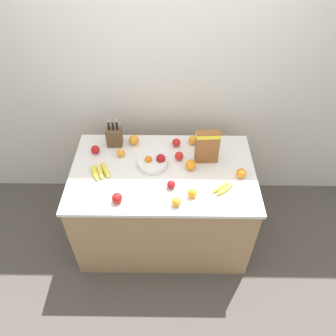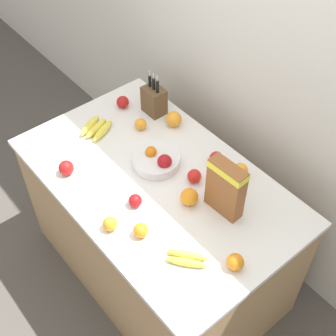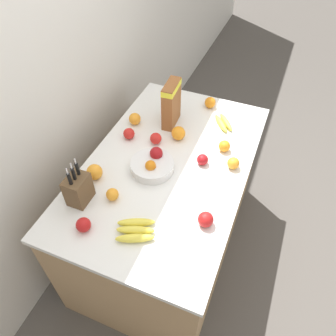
# 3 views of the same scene
# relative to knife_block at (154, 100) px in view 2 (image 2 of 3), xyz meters

# --- Properties ---
(ground_plane) EXTENTS (14.00, 14.00, 0.00)m
(ground_plane) POSITION_rel_knife_block_xyz_m (0.43, -0.33, -0.95)
(ground_plane) COLOR #514C47
(wall_back) EXTENTS (9.00, 0.06, 2.60)m
(wall_back) POSITION_rel_knife_block_xyz_m (0.43, 0.35, 0.35)
(wall_back) COLOR silver
(wall_back) RESTS_ON ground_plane
(counter) EXTENTS (1.50, 0.92, 0.86)m
(counter) POSITION_rel_knife_block_xyz_m (0.43, -0.33, -0.52)
(counter) COLOR tan
(counter) RESTS_ON ground_plane
(knife_block) EXTENTS (0.13, 0.10, 0.27)m
(knife_block) POSITION_rel_knife_block_xyz_m (0.00, 0.00, 0.00)
(knife_block) COLOR brown
(knife_block) RESTS_ON counter
(cereal_box) EXTENTS (0.19, 0.08, 0.30)m
(cereal_box) POSITION_rel_knife_block_xyz_m (0.78, -0.20, 0.08)
(cereal_box) COLOR brown
(cereal_box) RESTS_ON counter
(fruit_bowl) EXTENTS (0.25, 0.25, 0.11)m
(fruit_bowl) POSITION_rel_knife_block_xyz_m (0.35, -0.26, -0.05)
(fruit_bowl) COLOR silver
(fruit_bowl) RESTS_ON counter
(banana_bunch_left) EXTENTS (0.20, 0.22, 0.04)m
(banana_bunch_left) POSITION_rel_knife_block_xyz_m (-0.08, -0.36, -0.07)
(banana_bunch_left) COLOR yellow
(banana_bunch_left) RESTS_ON counter
(banana_bunch_right) EXTENTS (0.19, 0.17, 0.04)m
(banana_bunch_right) POSITION_rel_knife_block_xyz_m (0.89, -0.53, -0.07)
(banana_bunch_right) COLOR yellow
(banana_bunch_right) RESTS_ON counter
(apple_by_knife_block) EXTENTS (0.07, 0.07, 0.07)m
(apple_by_knife_block) POSITION_rel_knife_block_xyz_m (0.56, -0.19, -0.05)
(apple_by_knife_block) COLOR red
(apple_by_knife_block) RESTS_ON counter
(apple_rightmost) EXTENTS (0.07, 0.07, 0.07)m
(apple_rightmost) POSITION_rel_knife_block_xyz_m (0.54, -0.01, -0.05)
(apple_rightmost) COLOR red
(apple_rightmost) RESTS_ON counter
(apple_middle) EXTENTS (0.07, 0.07, 0.07)m
(apple_middle) POSITION_rel_knife_block_xyz_m (-0.15, -0.12, -0.05)
(apple_middle) COLOR red
(apple_middle) RESTS_ON counter
(apple_near_bananas) EXTENTS (0.07, 0.07, 0.07)m
(apple_near_bananas) POSITION_rel_knife_block_xyz_m (0.50, -0.51, -0.05)
(apple_near_bananas) COLOR #A31419
(apple_near_bananas) RESTS_ON counter
(apple_rear) EXTENTS (0.08, 0.08, 0.08)m
(apple_rear) POSITION_rel_knife_block_xyz_m (0.10, -0.66, -0.05)
(apple_rear) COLOR red
(apple_rear) RESTS_ON counter
(orange_mid_right) EXTENTS (0.07, 0.07, 0.07)m
(orange_mid_right) POSITION_rel_knife_block_xyz_m (0.07, -0.15, -0.05)
(orange_mid_right) COLOR orange
(orange_mid_right) RESTS_ON counter
(orange_front_right) EXTENTS (0.09, 0.09, 0.09)m
(orange_front_right) POSITION_rel_knife_block_xyz_m (0.17, 0.01, -0.04)
(orange_front_right) COLOR orange
(orange_front_right) RESTS_ON counter
(orange_by_cereal) EXTENTS (0.07, 0.07, 0.07)m
(orange_by_cereal) POSITION_rel_knife_block_xyz_m (0.65, -0.60, -0.05)
(orange_by_cereal) COLOR orange
(orange_by_cereal) RESTS_ON counter
(orange_back_center) EXTENTS (0.08, 0.08, 0.08)m
(orange_back_center) POSITION_rel_knife_block_xyz_m (1.05, -0.39, -0.05)
(orange_back_center) COLOR orange
(orange_back_center) RESTS_ON counter
(orange_front_center) EXTENTS (0.08, 0.08, 0.08)m
(orange_front_center) POSITION_rel_knife_block_xyz_m (0.68, 0.02, -0.05)
(orange_front_center) COLOR orange
(orange_front_center) RESTS_ON counter
(orange_near_bowl) EXTENTS (0.09, 0.09, 0.09)m
(orange_near_bowl) POSITION_rel_knife_block_xyz_m (0.65, -0.30, -0.04)
(orange_near_bowl) COLOR orange
(orange_near_bowl) RESTS_ON counter
(orange_front_left) EXTENTS (0.07, 0.07, 0.07)m
(orange_front_left) POSITION_rel_knife_block_xyz_m (0.53, -0.69, -0.05)
(orange_front_left) COLOR orange
(orange_front_left) RESTS_ON counter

